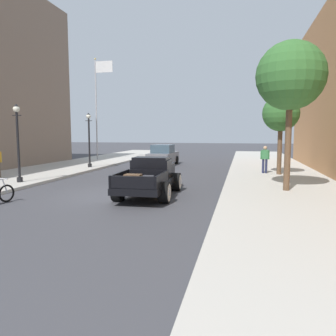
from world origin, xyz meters
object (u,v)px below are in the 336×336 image
object	(u,v)px
street_lamp_far	(89,136)
street_tree_second	(281,114)
pedestrian_sidewalk_right	(265,158)
flagpole	(98,98)
car_background_grey	(163,156)
hotrod_truck_black	(151,177)
street_lamp_near	(18,137)
street_tree_nearest	(291,76)

from	to	relation	value
street_lamp_far	street_tree_second	bearing A→B (deg)	-5.78
pedestrian_sidewalk_right	flagpole	xyz separation A→B (m)	(-14.27, 7.53, 4.68)
car_background_grey	street_tree_second	size ratio (longest dim) A/B	0.93
hotrod_truck_black	flagpole	distance (m)	18.26
street_lamp_near	street_lamp_far	size ratio (longest dim) A/B	1.00
hotrod_truck_black	street_lamp_near	distance (m)	7.32
street_lamp_near	street_tree_second	distance (m)	14.35
car_background_grey	street_tree_nearest	world-z (taller)	street_tree_nearest
street_lamp_near	street_tree_second	size ratio (longest dim) A/B	0.83
street_lamp_far	street_tree_nearest	bearing A→B (deg)	-28.90
car_background_grey	street_tree_second	bearing A→B (deg)	-32.37
pedestrian_sidewalk_right	street_lamp_far	xyz separation A→B (m)	(-11.99, 0.89, 1.30)
hotrod_truck_black	flagpole	size ratio (longest dim) A/B	0.54
hotrod_truck_black	street_lamp_near	world-z (taller)	street_lamp_near
hotrod_truck_black	street_lamp_far	xyz separation A→B (m)	(-6.91, 8.32, 1.63)
car_background_grey	flagpole	bearing A→B (deg)	158.47
hotrod_truck_black	flagpole	world-z (taller)	flagpole
pedestrian_sidewalk_right	hotrod_truck_black	bearing A→B (deg)	-124.37
street_tree_nearest	hotrod_truck_black	bearing A→B (deg)	-165.78
hotrod_truck_black	street_lamp_far	bearing A→B (deg)	129.70
hotrod_truck_black	street_lamp_far	distance (m)	10.94
pedestrian_sidewalk_right	street_lamp_far	world-z (taller)	street_lamp_far
flagpole	street_tree_second	size ratio (longest dim) A/B	1.98
hotrod_truck_black	street_tree_second	world-z (taller)	street_tree_second
street_tree_nearest	street_tree_second	world-z (taller)	street_tree_nearest
street_tree_second	street_lamp_near	bearing A→B (deg)	-154.86
pedestrian_sidewalk_right	street_lamp_far	bearing A→B (deg)	175.75
pedestrian_sidewalk_right	street_lamp_near	bearing A→B (deg)	-151.95
street_lamp_near	flagpole	distance (m)	14.57
street_lamp_far	flagpole	bearing A→B (deg)	108.96
street_tree_second	hotrod_truck_black	bearing A→B (deg)	-129.87
car_background_grey	pedestrian_sidewalk_right	distance (m)	8.99
flagpole	street_tree_second	distance (m)	17.15
flagpole	street_lamp_far	bearing A→B (deg)	-71.04
car_background_grey	street_lamp_near	distance (m)	12.36
street_lamp_far	street_tree_second	size ratio (longest dim) A/B	0.83
car_background_grey	street_tree_second	xyz separation A→B (m)	(8.33, -5.28, 2.92)
flagpole	street_tree_nearest	bearing A→B (deg)	-42.49
car_background_grey	street_lamp_near	bearing A→B (deg)	-112.08
hotrod_truck_black	street_tree_second	size ratio (longest dim) A/B	1.08
hotrod_truck_black	car_background_grey	world-z (taller)	car_background_grey
hotrod_truck_black	pedestrian_sidewalk_right	world-z (taller)	pedestrian_sidewalk_right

